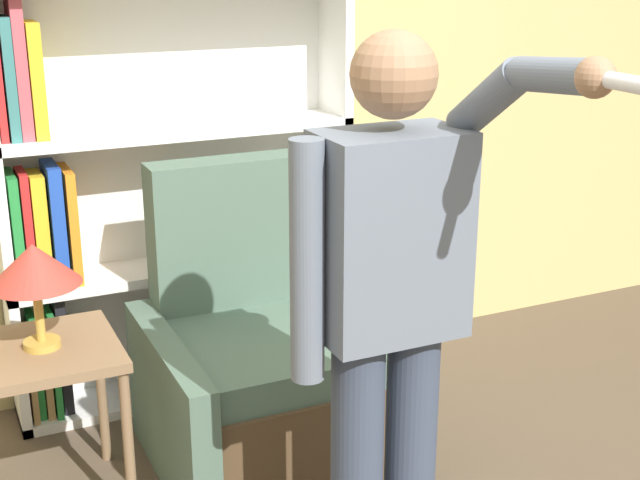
{
  "coord_description": "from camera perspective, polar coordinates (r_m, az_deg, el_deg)",
  "views": [
    {
      "loc": [
        -1.12,
        -1.63,
        1.87
      ],
      "look_at": [
        -0.02,
        0.75,
        1.01
      ],
      "focal_mm": 50.0,
      "sensor_mm": 36.0,
      "label": 1
    }
  ],
  "objects": [
    {
      "name": "wall_back",
      "position": [
        3.86,
        -7.86,
        11.02
      ],
      "size": [
        8.0,
        0.11,
        2.8
      ],
      "color": "tan",
      "rests_on": "ground_plane"
    },
    {
      "name": "bookcase",
      "position": [
        3.74,
        -11.17,
        2.27
      ],
      "size": [
        1.47,
        0.28,
        1.75
      ],
      "color": "white",
      "rests_on": "ground_plane"
    },
    {
      "name": "person_standing",
      "position": [
        2.41,
        4.47,
        -4.1
      ],
      "size": [
        0.54,
        0.78,
        1.68
      ],
      "color": "#384256",
      "rests_on": "ground_plane"
    },
    {
      "name": "table_lamp",
      "position": [
        3.03,
        -17.83,
        -1.67
      ],
      "size": [
        0.3,
        0.3,
        0.36
      ],
      "color": "gold",
      "rests_on": "side_table"
    },
    {
      "name": "armchair",
      "position": [
        3.44,
        -3.6,
        -8.26
      ],
      "size": [
        0.88,
        0.86,
        1.11
      ],
      "color": "#4C3823",
      "rests_on": "ground_plane"
    },
    {
      "name": "side_table",
      "position": [
        3.17,
        -17.17,
        -8.12
      ],
      "size": [
        0.49,
        0.49,
        0.6
      ],
      "color": "#846647",
      "rests_on": "ground_plane"
    }
  ]
}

